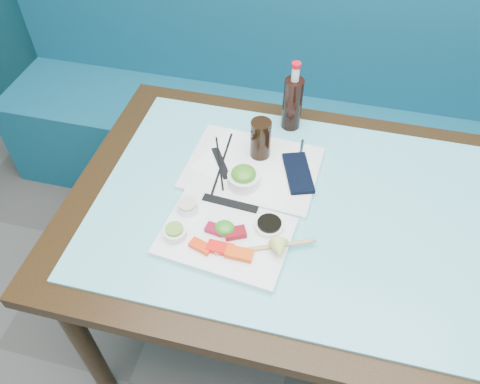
% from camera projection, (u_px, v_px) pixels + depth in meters
% --- Properties ---
extents(booth_bench, '(3.00, 0.56, 1.17)m').
position_uv_depth(booth_bench, '(331.00, 126.00, 2.12)').
color(booth_bench, '#104F67').
rests_on(booth_bench, ground).
extents(dining_table, '(1.40, 0.90, 0.75)m').
position_uv_depth(dining_table, '(313.00, 230.00, 1.36)').
color(dining_table, black).
rests_on(dining_table, ground).
extents(glass_top, '(1.22, 0.76, 0.01)m').
position_uv_depth(glass_top, '(316.00, 211.00, 1.29)').
color(glass_top, '#66C2CC').
rests_on(glass_top, dining_table).
extents(sashimi_plate, '(0.35, 0.27, 0.02)m').
position_uv_depth(sashimi_plate, '(226.00, 237.00, 1.22)').
color(sashimi_plate, white).
rests_on(sashimi_plate, glass_top).
extents(salmon_left, '(0.06, 0.04, 0.01)m').
position_uv_depth(salmon_left, '(201.00, 246.00, 1.18)').
color(salmon_left, '#FF350A').
rests_on(salmon_left, sashimi_plate).
extents(salmon_mid, '(0.07, 0.03, 0.02)m').
position_uv_depth(salmon_mid, '(220.00, 248.00, 1.17)').
color(salmon_mid, '#FF130A').
rests_on(salmon_mid, sashimi_plate).
extents(salmon_right, '(0.07, 0.03, 0.02)m').
position_uv_depth(salmon_right, '(239.00, 254.00, 1.16)').
color(salmon_right, '#F34B09').
rests_on(salmon_right, sashimi_plate).
extents(tuna_left, '(0.05, 0.04, 0.02)m').
position_uv_depth(tuna_left, '(215.00, 229.00, 1.21)').
color(tuna_left, maroon).
rests_on(tuna_left, sashimi_plate).
extents(tuna_right, '(0.06, 0.05, 0.02)m').
position_uv_depth(tuna_right, '(235.00, 233.00, 1.20)').
color(tuna_right, maroon).
rests_on(tuna_right, sashimi_plate).
extents(seaweed_garnish, '(0.06, 0.06, 0.03)m').
position_uv_depth(seaweed_garnish, '(225.00, 228.00, 1.21)').
color(seaweed_garnish, '#318A1F').
rests_on(seaweed_garnish, sashimi_plate).
extents(ramekin_wasabi, '(0.07, 0.07, 0.02)m').
position_uv_depth(ramekin_wasabi, '(175.00, 233.00, 1.20)').
color(ramekin_wasabi, white).
rests_on(ramekin_wasabi, sashimi_plate).
extents(wasabi_fill, '(0.05, 0.05, 0.01)m').
position_uv_depth(wasabi_fill, '(174.00, 229.00, 1.19)').
color(wasabi_fill, olive).
rests_on(wasabi_fill, ramekin_wasabi).
extents(ramekin_ginger, '(0.06, 0.06, 0.02)m').
position_uv_depth(ramekin_ginger, '(188.00, 208.00, 1.26)').
color(ramekin_ginger, white).
rests_on(ramekin_ginger, sashimi_plate).
extents(ginger_fill, '(0.05, 0.05, 0.01)m').
position_uv_depth(ginger_fill, '(187.00, 204.00, 1.25)').
color(ginger_fill, beige).
rests_on(ginger_fill, ramekin_ginger).
extents(soy_dish, '(0.09, 0.09, 0.02)m').
position_uv_depth(soy_dish, '(269.00, 226.00, 1.22)').
color(soy_dish, white).
rests_on(soy_dish, sashimi_plate).
extents(soy_fill, '(0.08, 0.08, 0.01)m').
position_uv_depth(soy_fill, '(269.00, 223.00, 1.21)').
color(soy_fill, black).
rests_on(soy_fill, soy_dish).
extents(lemon_wedge, '(0.06, 0.05, 0.05)m').
position_uv_depth(lemon_wedge, '(279.00, 249.00, 1.15)').
color(lemon_wedge, '#D5D565').
rests_on(lemon_wedge, sashimi_plate).
extents(chopstick_sleeve, '(0.16, 0.04, 0.00)m').
position_uv_depth(chopstick_sleeve, '(230.00, 203.00, 1.28)').
color(chopstick_sleeve, black).
rests_on(chopstick_sleeve, sashimi_plate).
extents(wooden_chopstick_a, '(0.24, 0.11, 0.01)m').
position_uv_depth(wooden_chopstick_a, '(266.00, 247.00, 1.18)').
color(wooden_chopstick_a, tan).
rests_on(wooden_chopstick_a, sashimi_plate).
extents(wooden_chopstick_b, '(0.21, 0.10, 0.01)m').
position_uv_depth(wooden_chopstick_b, '(270.00, 247.00, 1.18)').
color(wooden_chopstick_b, tan).
rests_on(wooden_chopstick_b, sashimi_plate).
extents(serving_tray, '(0.40, 0.31, 0.01)m').
position_uv_depth(serving_tray, '(253.00, 168.00, 1.39)').
color(serving_tray, white).
rests_on(serving_tray, glass_top).
extents(paper_placemat, '(0.36, 0.30, 0.00)m').
position_uv_depth(paper_placemat, '(253.00, 166.00, 1.38)').
color(paper_placemat, white).
rests_on(paper_placemat, serving_tray).
extents(seaweed_bowl, '(0.09, 0.09, 0.04)m').
position_uv_depth(seaweed_bowl, '(243.00, 180.00, 1.32)').
color(seaweed_bowl, white).
rests_on(seaweed_bowl, serving_tray).
extents(seaweed_salad, '(0.08, 0.08, 0.04)m').
position_uv_depth(seaweed_salad, '(244.00, 174.00, 1.30)').
color(seaweed_salad, '#3E841E').
rests_on(seaweed_salad, seaweed_bowl).
extents(cola_glass, '(0.08, 0.08, 0.13)m').
position_uv_depth(cola_glass, '(261.00, 139.00, 1.37)').
color(cola_glass, black).
rests_on(cola_glass, serving_tray).
extents(navy_pouch, '(0.12, 0.17, 0.01)m').
position_uv_depth(navy_pouch, '(298.00, 173.00, 1.36)').
color(navy_pouch, black).
rests_on(navy_pouch, serving_tray).
extents(fork, '(0.01, 0.08, 0.01)m').
position_uv_depth(fork, '(301.00, 149.00, 1.43)').
color(fork, silver).
rests_on(fork, serving_tray).
extents(black_chopstick_a, '(0.08, 0.21, 0.01)m').
position_uv_depth(black_chopstick_a, '(220.00, 162.00, 1.39)').
color(black_chopstick_a, black).
rests_on(black_chopstick_a, serving_tray).
extents(black_chopstick_b, '(0.02, 0.26, 0.01)m').
position_uv_depth(black_chopstick_b, '(222.00, 163.00, 1.39)').
color(black_chopstick_b, black).
rests_on(black_chopstick_b, serving_tray).
extents(tray_sleeve, '(0.09, 0.13, 0.00)m').
position_uv_depth(tray_sleeve, '(221.00, 163.00, 1.39)').
color(tray_sleeve, black).
rests_on(tray_sleeve, serving_tray).
extents(cola_bottle_body, '(0.07, 0.07, 0.17)m').
position_uv_depth(cola_bottle_body, '(292.00, 104.00, 1.46)').
color(cola_bottle_body, black).
rests_on(cola_bottle_body, glass_top).
extents(cola_bottle_neck, '(0.03, 0.03, 0.05)m').
position_uv_depth(cola_bottle_neck, '(295.00, 74.00, 1.38)').
color(cola_bottle_neck, white).
rests_on(cola_bottle_neck, cola_bottle_body).
extents(cola_bottle_cap, '(0.04, 0.04, 0.01)m').
position_uv_depth(cola_bottle_cap, '(296.00, 65.00, 1.36)').
color(cola_bottle_cap, red).
rests_on(cola_bottle_cap, cola_bottle_neck).
extents(blue_napkin, '(0.18, 0.18, 0.01)m').
position_uv_depth(blue_napkin, '(207.00, 190.00, 1.33)').
color(blue_napkin, navy).
rests_on(blue_napkin, glass_top).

